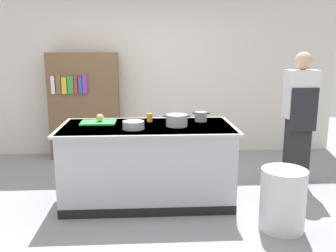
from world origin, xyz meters
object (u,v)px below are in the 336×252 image
Objects in this scene: onion at (100,118)px; bookshelf at (84,106)px; sauce_pan at (201,117)px; person_chef at (299,117)px; trash_bin at (283,200)px; juice_cup at (149,118)px; stock_pot at (177,120)px; mixing_bowl at (133,125)px.

onion is 0.05× the size of bookshelf.
bookshelf is (-1.65, 1.59, -0.11)m from sauce_pan.
person_chef reaches higher than onion.
trash_bin is 0.36× the size of bookshelf.
sauce_pan is 0.62m from juice_cup.
stock_pot is (0.89, -0.21, 0.00)m from onion.
juice_cup is 0.16× the size of trash_bin.
onion is at bearing -178.15° from sauce_pan.
person_chef is at bearing 4.77° from onion.
sauce_pan reaches higher than onion.
mixing_bowl is (-0.48, -0.13, -0.02)m from stock_pot.
person_chef is (2.48, 0.21, -0.05)m from onion.
bookshelf reaches higher than trash_bin.
onion is 0.58m from juice_cup.
mixing_bowl is 2.36× the size of juice_cup.
bookshelf is (-1.03, 1.58, -0.10)m from juice_cup.
bookshelf reaches higher than juice_cup.
trash_bin is at bearing -26.93° from onion.
juice_cup is 1.76m from trash_bin.
stock_pot is 0.40m from sauce_pan.
trash_bin is (0.99, -0.74, -0.66)m from stock_pot.
stock_pot reaches higher than trash_bin.
bookshelf reaches higher than stock_pot.
mixing_bowl is at bearing -154.80° from sauce_pan.
sauce_pan is at bearing 124.26° from trash_bin.
juice_cup is 1.91m from person_chef.
sauce_pan is at bearing 25.20° from mixing_bowl.
person_chef is 3.26m from bookshelf.
sauce_pan is 0.12× the size of bookshelf.
person_chef is (1.60, 0.42, -0.05)m from stock_pot.
mixing_bowl is 2.15m from person_chef.
juice_cup is at bearing 5.27° from onion.
mixing_bowl is (-0.80, -0.37, -0.01)m from sauce_pan.
person_chef is (0.61, 1.16, 0.61)m from trash_bin.
trash_bin is (0.67, -0.99, -0.65)m from sauce_pan.
person_chef is at bearing -25.89° from bookshelf.
juice_cup is (-0.62, 0.01, -0.01)m from sauce_pan.
juice_cup is at bearing 142.10° from trash_bin.
sauce_pan reaches higher than mixing_bowl.
trash_bin is (1.29, -1.00, -0.64)m from juice_cup.
bookshelf is at bearing 131.99° from trash_bin.
juice_cup is 0.06× the size of bookshelf.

